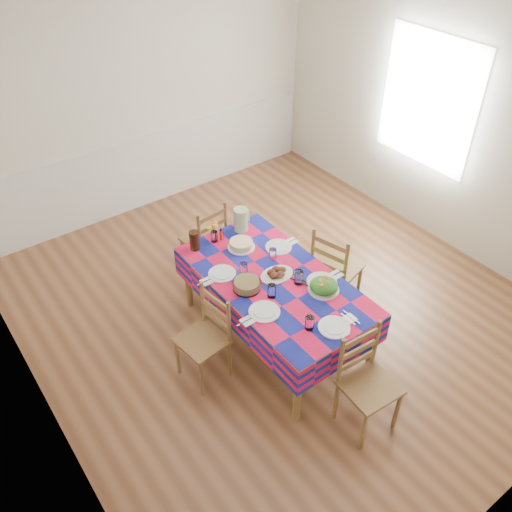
{
  "coord_description": "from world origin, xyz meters",
  "views": [
    {
      "loc": [
        -2.5,
        -3.02,
        3.79
      ],
      "look_at": [
        -0.38,
        -0.17,
        0.95
      ],
      "focal_mm": 38.0,
      "sensor_mm": 36.0,
      "label": 1
    }
  ],
  "objects_px": {
    "tea_pitcher": "(194,240)",
    "chair_right": "(334,269)",
    "green_pitcher": "(241,220)",
    "meat_platter": "(277,273)",
    "dining_table": "(274,286)",
    "chair_near": "(366,383)",
    "chair_far": "(206,240)",
    "chair_left": "(206,338)"
  },
  "relations": [
    {
      "from": "meat_platter",
      "to": "chair_far",
      "type": "xyz_separation_m",
      "value": [
        -0.04,
        1.12,
        -0.29
      ]
    },
    {
      "from": "chair_near",
      "to": "chair_left",
      "type": "relative_size",
      "value": 1.06
    },
    {
      "from": "tea_pitcher",
      "to": "chair_right",
      "type": "bearing_deg",
      "value": -37.05
    },
    {
      "from": "dining_table",
      "to": "meat_platter",
      "type": "relative_size",
      "value": 5.81
    },
    {
      "from": "green_pitcher",
      "to": "tea_pitcher",
      "type": "bearing_deg",
      "value": 179.05
    },
    {
      "from": "tea_pitcher",
      "to": "chair_left",
      "type": "distance_m",
      "value": 0.95
    },
    {
      "from": "dining_table",
      "to": "chair_near",
      "type": "bearing_deg",
      "value": -89.85
    },
    {
      "from": "meat_platter",
      "to": "green_pitcher",
      "type": "height_order",
      "value": "green_pitcher"
    },
    {
      "from": "tea_pitcher",
      "to": "chair_near",
      "type": "xyz_separation_m",
      "value": [
        0.33,
        -1.92,
        -0.35
      ]
    },
    {
      "from": "dining_table",
      "to": "chair_near",
      "type": "relative_size",
      "value": 1.99
    },
    {
      "from": "chair_far",
      "to": "chair_left",
      "type": "xyz_separation_m",
      "value": [
        -0.73,
        -1.14,
        -0.01
      ]
    },
    {
      "from": "tea_pitcher",
      "to": "chair_right",
      "type": "relative_size",
      "value": 0.2
    },
    {
      "from": "meat_platter",
      "to": "chair_far",
      "type": "relative_size",
      "value": 0.35
    },
    {
      "from": "meat_platter",
      "to": "chair_left",
      "type": "relative_size",
      "value": 0.36
    },
    {
      "from": "dining_table",
      "to": "tea_pitcher",
      "type": "bearing_deg",
      "value": 112.74
    },
    {
      "from": "tea_pitcher",
      "to": "chair_near",
      "type": "relative_size",
      "value": 0.21
    },
    {
      "from": "meat_platter",
      "to": "green_pitcher",
      "type": "bearing_deg",
      "value": 78.77
    },
    {
      "from": "meat_platter",
      "to": "chair_far",
      "type": "bearing_deg",
      "value": 91.95
    },
    {
      "from": "dining_table",
      "to": "chair_right",
      "type": "xyz_separation_m",
      "value": [
        0.72,
        -0.01,
        -0.17
      ]
    },
    {
      "from": "green_pitcher",
      "to": "dining_table",
      "type": "bearing_deg",
      "value": -103.85
    },
    {
      "from": "meat_platter",
      "to": "green_pitcher",
      "type": "relative_size",
      "value": 1.33
    },
    {
      "from": "dining_table",
      "to": "tea_pitcher",
      "type": "relative_size",
      "value": 9.68
    },
    {
      "from": "chair_left",
      "to": "chair_near",
      "type": "bearing_deg",
      "value": 25.23
    },
    {
      "from": "green_pitcher",
      "to": "chair_far",
      "type": "distance_m",
      "value": 0.57
    },
    {
      "from": "green_pitcher",
      "to": "chair_near",
      "type": "relative_size",
      "value": 0.26
    },
    {
      "from": "chair_far",
      "to": "green_pitcher",
      "type": "bearing_deg",
      "value": 110.53
    },
    {
      "from": "dining_table",
      "to": "chair_right",
      "type": "relative_size",
      "value": 1.94
    },
    {
      "from": "chair_near",
      "to": "tea_pitcher",
      "type": "bearing_deg",
      "value": 103.91
    },
    {
      "from": "chair_right",
      "to": "tea_pitcher",
      "type": "bearing_deg",
      "value": 37.53
    },
    {
      "from": "meat_platter",
      "to": "chair_near",
      "type": "relative_size",
      "value": 0.34
    },
    {
      "from": "dining_table",
      "to": "chair_left",
      "type": "distance_m",
      "value": 0.75
    },
    {
      "from": "chair_far",
      "to": "dining_table",
      "type": "bearing_deg",
      "value": 83.67
    },
    {
      "from": "chair_near",
      "to": "chair_right",
      "type": "bearing_deg",
      "value": 61.68
    },
    {
      "from": "dining_table",
      "to": "chair_right",
      "type": "height_order",
      "value": "chair_right"
    },
    {
      "from": "green_pitcher",
      "to": "tea_pitcher",
      "type": "relative_size",
      "value": 1.25
    },
    {
      "from": "tea_pitcher",
      "to": "chair_right",
      "type": "xyz_separation_m",
      "value": [
        1.05,
        -0.79,
        -0.34
      ]
    },
    {
      "from": "chair_far",
      "to": "chair_right",
      "type": "relative_size",
      "value": 0.95
    },
    {
      "from": "tea_pitcher",
      "to": "chair_left",
      "type": "bearing_deg",
      "value": -117.12
    },
    {
      "from": "meat_platter",
      "to": "chair_near",
      "type": "xyz_separation_m",
      "value": [
        -0.04,
        -1.17,
        -0.28
      ]
    },
    {
      "from": "green_pitcher",
      "to": "meat_platter",
      "type": "bearing_deg",
      "value": -101.23
    },
    {
      "from": "chair_far",
      "to": "chair_left",
      "type": "relative_size",
      "value": 1.02
    },
    {
      "from": "meat_platter",
      "to": "green_pitcher",
      "type": "xyz_separation_m",
      "value": [
        0.15,
        0.75,
        0.09
      ]
    }
  ]
}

